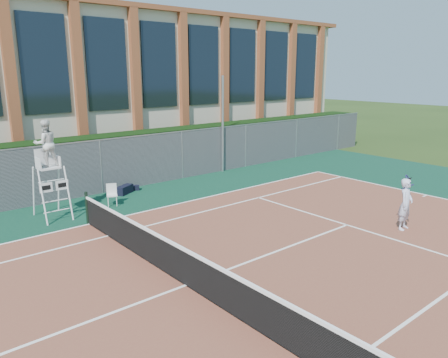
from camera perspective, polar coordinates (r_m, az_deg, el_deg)
ground at (r=10.58m, az=-4.95°, el=-13.79°), size 120.00×120.00×0.00m
apron at (r=11.33m, az=-7.93°, el=-11.89°), size 36.00×20.00×0.01m
tennis_court at (r=10.57m, az=-4.96°, el=-13.70°), size 23.77×10.97×0.02m
tennis_net at (r=10.34m, az=-5.02°, el=-11.16°), size 0.10×11.30×1.10m
fence at (r=17.77m, az=-21.61°, el=0.55°), size 40.00×0.06×2.20m
hedge at (r=18.89m, az=-22.79°, el=1.19°), size 40.00×1.40×2.20m
steel_pole at (r=21.52m, az=-0.18°, el=7.11°), size 0.12×0.12×4.70m
umpire_chair at (r=15.67m, az=-22.22°, el=3.96°), size 0.95×1.46×3.40m
plastic_chair at (r=16.86m, az=-14.45°, el=-1.75°), size 0.50×0.50×0.81m
sports_bag_near at (r=18.35m, az=-12.83°, el=-1.36°), size 0.85×0.67×0.34m
sports_bag_far at (r=18.82m, az=-11.80°, el=-1.13°), size 0.57×0.45×0.21m
tennis_player at (r=14.84m, az=22.63°, el=-3.03°), size 0.95×0.67×1.66m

